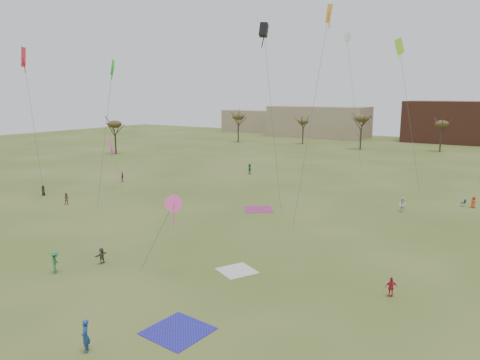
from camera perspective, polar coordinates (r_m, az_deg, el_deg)
The scene contains 20 objects.
ground at distance 37.61m, azimuth -10.10°, elevation -11.19°, with size 260.00×260.00×0.00m, color #3A5319.
flyer_near_center at distance 39.13m, azimuth -22.35°, elevation -9.58°, with size 1.16×0.67×1.79m, color #2A7E45.
flyer_near_right at distance 27.48m, azimuth -18.99°, elevation -18.16°, with size 0.69×0.45×1.88m, color #1F458F.
spectator_fore_a at distance 34.01m, azimuth 18.60°, elevation -12.73°, with size 0.85×0.35×1.45m, color red.
spectator_fore_b at distance 61.98m, azimuth -21.09°, elevation -2.23°, with size 0.75×0.59×1.55m, color #795E4D.
spectator_fore_c at distance 39.94m, azimuth -17.12°, elevation -9.13°, with size 1.28×0.41×1.38m, color brown.
flyer_mid_a at distance 68.86m, azimuth -23.64°, elevation -1.21°, with size 0.70×0.46×1.43m, color black.
spectator_mid_d at distance 75.39m, azimuth -14.67°, elevation 0.40°, with size 0.95×0.40×1.62m, color #AC477E.
spectator_mid_e at distance 57.53m, azimuth 19.87°, elevation -2.98°, with size 0.88×0.68×1.80m, color white.
flyer_far_a at distance 80.14m, azimuth 1.24°, elevation 1.43°, with size 1.70×0.54×1.83m, color #297B45.
flyer_far_b at distance 63.36m, azimuth 27.44°, elevation -2.50°, with size 0.71×0.46×1.45m, color #C94322.
blanket_blue at distance 28.72m, azimuth -7.86°, elevation -18.43°, with size 3.44×3.44×0.03m, color #26249F.
blanket_cream at distance 36.94m, azimuth -0.39°, elevation -11.43°, with size 2.67×2.67×0.03m, color silver.
blanket_plum at distance 55.66m, azimuth 2.32°, elevation -3.74°, with size 3.43×3.43×0.03m, color #942D6E.
camp_chair_right at distance 63.78m, azimuth 26.39°, elevation -2.76°, with size 0.71×0.69×0.87m.
kites_aloft at distance 65.08m, azimuth 7.94°, elevation 15.70°, with size 61.92×59.78×24.02m.
tree_line at distance 108.12m, azimuth 18.34°, elevation 6.62°, with size 117.44×49.32×8.91m.
building_tan at distance 152.54m, azimuth 9.92°, elevation 7.29°, with size 32.00×14.00×10.00m, color #937F60.
building_brick at distance 146.85m, azimuth 25.35°, elevation 6.67°, with size 26.00×16.00×12.00m, color brown.
building_tan_west at distance 172.45m, azimuth 1.53°, elevation 7.50°, with size 20.00×12.00×8.00m, color #937F60.
Camera 1 is at (23.95, -25.40, 13.99)m, focal length 33.70 mm.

